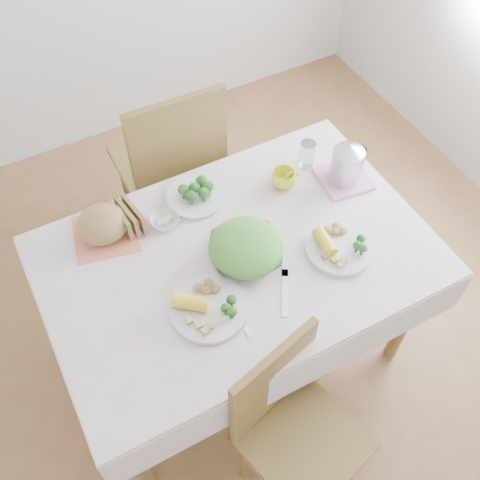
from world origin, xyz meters
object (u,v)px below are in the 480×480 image
chair_near (305,439)px  yellow_mug (284,179)px  chair_far (168,170)px  electric_kettle (348,160)px  dining_table (238,305)px  salad_bowl (246,252)px  dinner_plate_left (209,309)px  dinner_plate_right (339,248)px

chair_near → yellow_mug: size_ratio=8.78×
chair_far → yellow_mug: chair_far is taller
yellow_mug → electric_kettle: bearing=-21.4°
dining_table → chair_near: 0.67m
dining_table → chair_near: chair_near is taller
dining_table → salad_bowl: (0.02, -0.03, 0.42)m
chair_far → dinner_plate_left: 1.08m
chair_far → salad_bowl: chair_far is taller
salad_bowl → dinner_plate_right: bearing=-22.4°
dining_table → yellow_mug: 0.60m
chair_far → yellow_mug: 0.75m
chair_near → dinner_plate_right: bearing=34.1°
chair_far → salad_bowl: size_ratio=3.92×
chair_near → dinner_plate_right: (0.44, 0.50, 0.31)m
yellow_mug → dinner_plate_right: bearing=-87.6°
yellow_mug → chair_near: bearing=-115.2°
chair_far → dinner_plate_left: size_ratio=3.73×
yellow_mug → dinner_plate_left: bearing=-143.9°
salad_bowl → yellow_mug: bearing=38.6°
dining_table → yellow_mug: bearing=34.0°
dinner_plate_left → electric_kettle: 0.86m
chair_far → electric_kettle: bearing=129.8°
dinner_plate_right → chair_near: bearing=-131.4°
salad_bowl → dinner_plate_right: (0.34, -0.14, -0.02)m
salad_bowl → yellow_mug: (0.32, 0.26, 0.01)m
dinner_plate_right → electric_kettle: size_ratio=1.45×
chair_near → chair_far: size_ratio=0.84×
chair_near → dinner_plate_left: chair_near is taller
dining_table → salad_bowl: size_ratio=5.17×
dinner_plate_left → dinner_plate_right: size_ratio=1.05×
electric_kettle → dinner_plate_left: bearing=-177.3°
electric_kettle → salad_bowl: bearing=177.5°
salad_bowl → dinner_plate_left: 0.27m
salad_bowl → dining_table: bearing=129.8°
dining_table → salad_bowl: salad_bowl is taller
salad_bowl → dinner_plate_right: size_ratio=1.00×
salad_bowl → yellow_mug: size_ratio=2.67×
dining_table → dinner_plate_left: bearing=-140.8°
dinner_plate_left → dinner_plate_right: 0.57m
salad_bowl → electric_kettle: size_ratio=1.46×
chair_near → electric_kettle: size_ratio=4.78×
chair_far → salad_bowl: 0.92m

